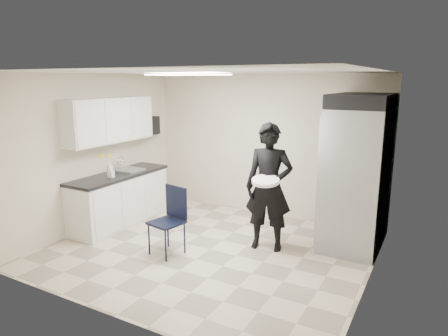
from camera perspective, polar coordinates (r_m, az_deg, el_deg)
The scene contains 21 objects.
floor at distance 6.12m, azimuth -2.05°, elevation -11.54°, with size 4.50×4.50×0.00m, color #C1AF97.
ceiling at distance 5.60m, azimuth -2.26°, elevation 13.58°, with size 4.50×4.50×0.00m, color white.
back_wall at distance 7.48m, azimuth 5.78°, elevation 3.24°, with size 4.50×4.50×0.00m, color beige.
left_wall at distance 7.13m, azimuth -17.87°, elevation 2.24°, with size 4.00×4.00×0.00m, color beige.
right_wall at distance 4.98m, azimuth 20.66°, elevation -2.18°, with size 4.00×4.00×0.00m, color beige.
ceiling_panel at distance 6.26m, azimuth -5.15°, elevation 13.15°, with size 1.20×0.60×0.02m, color white.
lower_counter at distance 7.25m, azimuth -14.63°, elevation -4.46°, with size 0.60×1.90×0.86m, color silver.
countertop at distance 7.13m, azimuth -14.83°, elevation -0.96°, with size 0.64×1.95×0.05m, color black.
sink at distance 7.30m, azimuth -13.36°, elevation -0.70°, with size 0.42×0.40×0.14m, color gray.
faucet at distance 7.40m, azimuth -14.57°, elevation 0.61°, with size 0.02×0.02×0.24m, color silver.
upper_cabinets at distance 7.07m, azimuth -15.99°, elevation 6.59°, with size 0.35×1.80×0.75m, color silver.
towel_dispenser at distance 7.99m, azimuth -10.42°, elevation 6.00°, with size 0.22×0.30×0.35m, color black.
notice_sticker_left at distance 7.20m, azimuth -17.22°, elevation 1.74°, with size 0.00×0.12×0.07m, color yellow.
notice_sticker_right at distance 7.35m, azimuth -16.08°, elevation 1.70°, with size 0.00×0.12×0.07m, color yellow.
commercial_fridge at distance 6.33m, azimuth 18.47°, elevation -1.35°, with size 0.80×1.35×2.10m, color gray.
fridge_compressor at distance 6.17m, azimuth 19.21°, elevation 9.09°, with size 0.80×1.35×0.20m, color black.
folding_chair at distance 5.86m, azimuth -8.24°, elevation -7.74°, with size 0.43×0.43×0.96m, color black.
man_tuxedo at distance 5.90m, azimuth 6.42°, elevation -2.75°, with size 0.70×0.46×1.90m, color black.
bucket_lid at distance 5.63m, azimuth 5.96°, elevation -1.84°, with size 0.39×0.39×0.05m, color silver.
soap_bottle_a at distance 6.86m, azimuth -15.99°, elevation -0.19°, with size 0.10×0.10×0.27m, color white.
soap_bottle_b at distance 6.86m, azimuth -15.81°, elevation -0.62°, with size 0.07×0.08×0.17m, color silver.
Camera 1 is at (2.89, -4.79, 2.49)m, focal length 32.00 mm.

